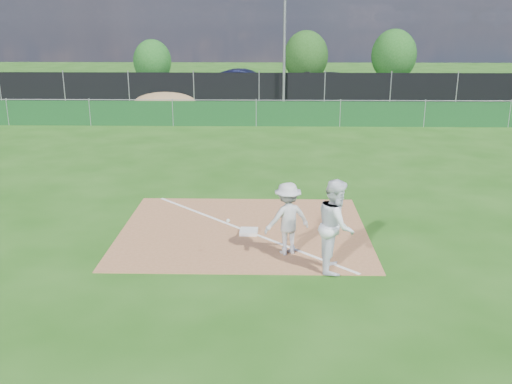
% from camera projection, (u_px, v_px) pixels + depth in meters
% --- Properties ---
extents(ground, '(90.00, 90.00, 0.00)m').
position_uv_depth(ground, '(253.00, 149.00, 22.61)').
color(ground, '#1C4D10').
rests_on(ground, ground).
extents(infield_dirt, '(6.00, 5.00, 0.02)m').
position_uv_depth(infield_dirt, '(244.00, 230.00, 14.01)').
color(infield_dirt, '#99623D').
rests_on(infield_dirt, ground).
extents(foul_line, '(5.01, 5.01, 0.01)m').
position_uv_depth(foul_line, '(244.00, 230.00, 14.00)').
color(foul_line, white).
rests_on(foul_line, infield_dirt).
extents(green_fence, '(44.00, 0.05, 1.20)m').
position_uv_depth(green_fence, '(256.00, 114.00, 27.21)').
color(green_fence, '#103C18').
rests_on(green_fence, ground).
extents(dirt_mound, '(3.38, 2.60, 1.17)m').
position_uv_depth(dirt_mound, '(165.00, 103.00, 30.67)').
color(dirt_mound, olive).
rests_on(dirt_mound, ground).
extents(black_fence, '(46.00, 0.04, 1.80)m').
position_uv_depth(black_fence, '(259.00, 88.00, 34.77)').
color(black_fence, black).
rests_on(black_fence, ground).
extents(parking_lot, '(46.00, 9.00, 0.01)m').
position_uv_depth(parking_lot, '(260.00, 92.00, 39.81)').
color(parking_lot, black).
rests_on(parking_lot, ground).
extents(light_pole, '(0.16, 0.16, 8.00)m').
position_uv_depth(light_pole, '(285.00, 35.00, 33.54)').
color(light_pole, slate).
rests_on(light_pole, ground).
extents(first_base, '(0.44, 0.44, 0.09)m').
position_uv_depth(first_base, '(249.00, 232.00, 13.78)').
color(first_base, silver).
rests_on(first_base, infield_dirt).
extents(play_at_first, '(1.91, 0.97, 1.62)m').
position_uv_depth(play_at_first, '(287.00, 219.00, 12.41)').
color(play_at_first, silver).
rests_on(play_at_first, infield_dirt).
extents(runner, '(0.81, 1.00, 1.94)m').
position_uv_depth(runner, '(336.00, 225.00, 11.61)').
color(runner, white).
rests_on(runner, ground).
extents(car_left, '(4.48, 3.03, 1.42)m').
position_uv_depth(car_left, '(160.00, 82.00, 39.18)').
color(car_left, '#A4A7AC').
rests_on(car_left, parking_lot).
extents(car_mid, '(5.17, 2.66, 1.62)m').
position_uv_depth(car_mid, '(244.00, 82.00, 38.61)').
color(car_mid, black).
rests_on(car_mid, parking_lot).
extents(car_right, '(5.07, 2.83, 1.39)m').
position_uv_depth(car_right, '(338.00, 83.00, 39.11)').
color(car_right, black).
rests_on(car_right, parking_lot).
extents(tree_left, '(2.89, 2.89, 3.42)m').
position_uv_depth(tree_left, '(152.00, 61.00, 43.59)').
color(tree_left, '#382316').
rests_on(tree_left, ground).
extents(tree_mid, '(3.43, 3.43, 4.07)m').
position_uv_depth(tree_mid, '(306.00, 56.00, 44.17)').
color(tree_mid, '#382316').
rests_on(tree_mid, ground).
extents(tree_right, '(3.51, 3.51, 4.16)m').
position_uv_depth(tree_right, '(394.00, 55.00, 44.79)').
color(tree_right, '#382316').
rests_on(tree_right, ground).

